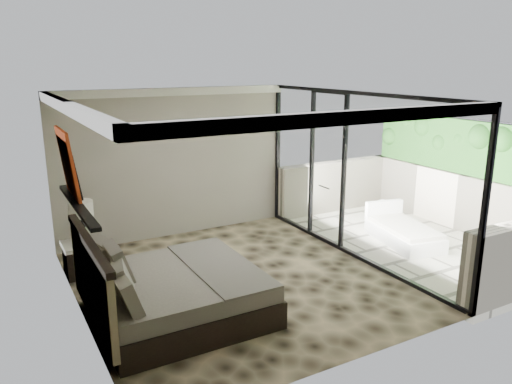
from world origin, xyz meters
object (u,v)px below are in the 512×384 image
lounger (402,232)px  nightstand (82,257)px  table_lamp (82,216)px  bed (171,292)px  ottoman (384,214)px

lounger → nightstand: bearing=177.5°
nightstand → table_lamp: (0.05, 0.03, 0.66)m
table_lamp → nightstand: bearing=-148.4°
bed → table_lamp: bearing=108.9°
table_lamp → lounger: bearing=-14.8°
bed → lounger: 4.77m
nightstand → ottoman: bearing=8.7°
bed → table_lamp: size_ratio=3.27×
bed → table_lamp: (-0.69, 2.03, 0.59)m
table_lamp → ottoman: size_ratio=1.42×
table_lamp → ottoman: 5.87m
ottoman → lounger: 0.97m
nightstand → ottoman: (5.85, -0.50, -0.05)m
table_lamp → lounger: 5.65m
nightstand → table_lamp: table_lamp is taller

